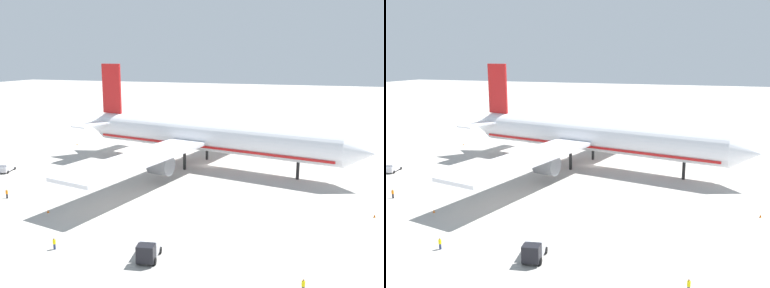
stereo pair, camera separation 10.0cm
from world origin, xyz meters
TOP-DOWN VIEW (x-y plane):
  - ground_plane at (0.00, 0.00)m, footprint 600.00×600.00m
  - airliner at (-1.25, 0.24)m, footprint 74.20×81.91m
  - service_truck_3 at (6.17, -46.43)m, footprint 3.16×5.10m
  - service_van at (-41.55, -19.39)m, footprint 3.03×5.09m
  - ground_worker_0 at (-7.00, -48.26)m, footprint 0.53×0.53m
  - ground_worker_1 at (-28.20, -33.93)m, footprint 0.44×0.44m
  - ground_worker_2 at (25.51, -48.20)m, footprint 0.50×0.50m
  - traffic_cone_0 at (-16.47, -37.43)m, footprint 0.36×0.36m
  - traffic_cone_1 at (-43.11, 10.01)m, footprint 0.36×0.36m
  - traffic_cone_3 at (34.88, -22.06)m, footprint 0.36×0.36m

SIDE VIEW (x-z plane):
  - ground_plane at x=0.00m, z-range 0.00..0.00m
  - traffic_cone_0 at x=-16.47m, z-range 0.00..0.55m
  - traffic_cone_1 at x=-43.11m, z-range 0.00..0.55m
  - traffic_cone_3 at x=34.88m, z-range 0.00..0.55m
  - ground_worker_0 at x=-7.00m, z-range 0.01..1.62m
  - ground_worker_2 at x=25.51m, z-range 0.01..1.67m
  - ground_worker_1 at x=-28.20m, z-range 0.02..1.75m
  - service_van at x=-41.55m, z-range 0.05..2.02m
  - service_truck_3 at x=6.17m, z-range 0.16..2.77m
  - airliner at x=-1.25m, z-range -4.84..18.88m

